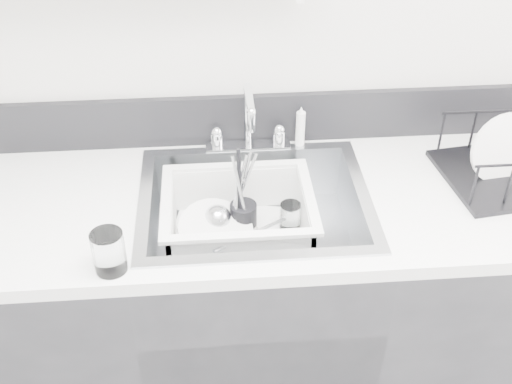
{
  "coord_description": "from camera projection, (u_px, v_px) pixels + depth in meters",
  "views": [
    {
      "loc": [
        -0.11,
        -0.22,
        2.0
      ],
      "look_at": [
        0.0,
        1.14,
        0.98
      ],
      "focal_mm": 45.0,
      "sensor_mm": 36.0,
      "label": 1
    }
  ],
  "objects": [
    {
      "name": "ladle",
      "position": [
        237.0,
        236.0,
        1.81
      ],
      "size": [
        0.29,
        0.3,
        0.09
      ],
      "primitive_type": null,
      "rotation": [
        0.0,
        0.0,
        -0.82
      ],
      "color": "silver",
      "rests_on": "wash_tub"
    },
    {
      "name": "side_sprayer",
      "position": [
        300.0,
        127.0,
        1.95
      ],
      "size": [
        0.03,
        0.03,
        0.14
      ],
      "primitive_type": "cylinder",
      "color": "white",
      "rests_on": "counter_run"
    },
    {
      "name": "tumbler_in_tub",
      "position": [
        290.0,
        217.0,
        1.88
      ],
      "size": [
        0.07,
        0.07,
        0.09
      ],
      "primitive_type": "cylinder",
      "rotation": [
        0.0,
        0.0,
        0.09
      ],
      "color": "white",
      "rests_on": "wash_tub"
    },
    {
      "name": "sink",
      "position": [
        255.0,
        224.0,
        1.83
      ],
      "size": [
        0.64,
        0.52,
        0.2
      ],
      "primitive_type": null,
      "color": "silver",
      "rests_on": "counter_run"
    },
    {
      "name": "faucet",
      "position": [
        248.0,
        134.0,
        1.94
      ],
      "size": [
        0.26,
        0.18,
        0.23
      ],
      "color": "silver",
      "rests_on": "counter_run"
    },
    {
      "name": "tumbler_counter",
      "position": [
        109.0,
        252.0,
        1.52
      ],
      "size": [
        0.08,
        0.08,
        0.11
      ],
      "primitive_type": "cylinder",
      "rotation": [
        0.0,
        0.0,
        0.02
      ],
      "color": "white",
      "rests_on": "counter_run"
    },
    {
      "name": "room_shell",
      "position": [
        313.0,
        85.0,
        0.68
      ],
      "size": [
        3.5,
        3.0,
        2.6
      ],
      "color": "silver",
      "rests_on": "ground"
    },
    {
      "name": "backsplash",
      "position": [
        247.0,
        119.0,
        1.97
      ],
      "size": [
        3.2,
        0.02,
        0.16
      ],
      "primitive_type": "cube",
      "color": "black",
      "rests_on": "counter_run"
    },
    {
      "name": "counter_run",
      "position": [
        255.0,
        312.0,
        2.05
      ],
      "size": [
        3.2,
        0.62,
        0.92
      ],
      "color": "#262629",
      "rests_on": "ground"
    },
    {
      "name": "utensil_cup",
      "position": [
        243.0,
        216.0,
        1.87
      ],
      "size": [
        0.08,
        0.08,
        0.26
      ],
      "rotation": [
        0.0,
        0.0,
        -0.04
      ],
      "color": "black",
      "rests_on": "wash_tub"
    },
    {
      "name": "plate_stack",
      "position": [
        219.0,
        239.0,
        1.83
      ],
      "size": [
        0.26,
        0.26,
        0.1
      ],
      "rotation": [
        0.0,
        0.0,
        0.25
      ],
      "color": "white",
      "rests_on": "wash_tub"
    },
    {
      "name": "bowl_small",
      "position": [
        278.0,
        249.0,
        1.81
      ],
      "size": [
        0.11,
        0.11,
        0.03
      ],
      "primitive_type": "imported",
      "rotation": [
        0.0,
        0.0,
        0.06
      ],
      "color": "white",
      "rests_on": "wash_tub"
    },
    {
      "name": "wash_tub",
      "position": [
        238.0,
        220.0,
        1.84
      ],
      "size": [
        0.49,
        0.42,
        0.17
      ],
      "primitive_type": null,
      "rotation": [
        0.0,
        0.0,
        -0.19
      ],
      "color": "white",
      "rests_on": "sink"
    }
  ]
}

